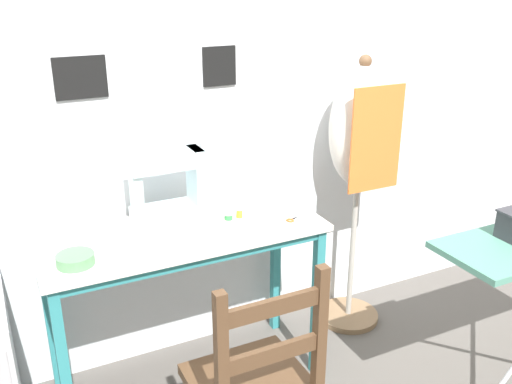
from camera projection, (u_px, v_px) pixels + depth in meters
The scene contains 8 objects.
wall_back at pixel (153, 92), 2.41m from camera, with size 10.00×0.06×2.55m.
sewing_table at pixel (185, 254), 2.38m from camera, with size 1.17×0.48×0.76m.
sewing_machine at pixel (179, 189), 2.36m from camera, with size 0.36×0.16×0.34m.
fabric_bowl at pixel (75, 259), 2.06m from camera, with size 0.14×0.14×0.04m.
scissors at pixel (295, 218), 2.45m from camera, with size 0.14×0.07×0.01m.
thread_spool_near_machine at pixel (229, 217), 2.44m from camera, with size 0.04×0.04×0.03m.
thread_spool_mid_table at pixel (239, 213), 2.45m from camera, with size 0.03×0.03×0.04m.
dress_form at pixel (360, 142), 2.73m from camera, with size 0.33×0.32×1.40m.
Camera 1 is at (-0.67, -1.81, 1.76)m, focal length 40.00 mm.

